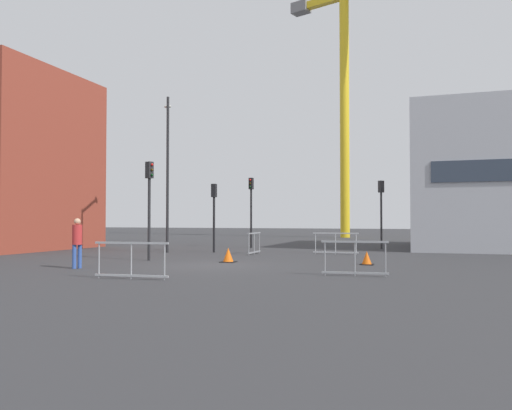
{
  "coord_description": "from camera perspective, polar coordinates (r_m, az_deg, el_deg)",
  "views": [
    {
      "loc": [
        7.6,
        -17.87,
        1.73
      ],
      "look_at": [
        0.0,
        5.19,
        2.42
      ],
      "focal_mm": 36.09,
      "sensor_mm": 36.0,
      "label": 1
    }
  ],
  "objects": [
    {
      "name": "brick_building",
      "position": [
        33.82,
        -26.21,
        4.31
      ],
      "size": [
        8.16,
        8.73,
        10.25
      ],
      "color": "brown",
      "rests_on": "ground"
    },
    {
      "name": "pedestrian_walking",
      "position": [
        19.29,
        -19.21,
        -3.6
      ],
      "size": [
        0.34,
        0.34,
        1.77
      ],
      "color": "#33519E",
      "rests_on": "ground"
    },
    {
      "name": "safety_barrier_left_run",
      "position": [
        25.72,
        -0.2,
        -4.23
      ],
      "size": [
        0.09,
        1.95,
        1.08
      ],
      "color": "gray",
      "rests_on": "ground"
    },
    {
      "name": "traffic_light_near",
      "position": [
        22.22,
        -11.74,
        1.16
      ],
      "size": [
        0.39,
        0.33,
        4.18
      ],
      "color": "#232326",
      "rests_on": "ground"
    },
    {
      "name": "traffic_light_median",
      "position": [
        31.54,
        -0.55,
        0.43
      ],
      "size": [
        0.25,
        0.37,
        4.29
      ],
      "color": "black",
      "rests_on": "ground"
    },
    {
      "name": "traffic_light_island",
      "position": [
        31.4,
        13.72,
        0.21
      ],
      "size": [
        0.37,
        0.37,
        4.04
      ],
      "color": "#2D2D30",
      "rests_on": "ground"
    },
    {
      "name": "traffic_cone_by_barrier",
      "position": [
        20.21,
        12.18,
        -5.83
      ],
      "size": [
        0.51,
        0.51,
        0.52
      ],
      "color": "black",
      "rests_on": "ground"
    },
    {
      "name": "safety_barrier_front",
      "position": [
        16.08,
        10.9,
        -5.76
      ],
      "size": [
        2.02,
        0.25,
        1.08
      ],
      "color": "gray",
      "rests_on": "ground"
    },
    {
      "name": "construction_crane",
      "position": [
        51.96,
        10.07,
        14.05
      ],
      "size": [
        15.68,
        6.29,
        24.13
      ],
      "color": "yellow",
      "rests_on": "ground"
    },
    {
      "name": "ground",
      "position": [
        19.5,
        -4.81,
        -6.71
      ],
      "size": [
        160.0,
        160.0,
        0.0
      ],
      "primitive_type": "plane",
      "color": "#333335"
    },
    {
      "name": "streetlamp_tall",
      "position": [
        27.81,
        -9.77,
        4.79
      ],
      "size": [
        1.16,
        1.8,
        8.22
      ],
      "color": "#232326",
      "rests_on": "ground"
    },
    {
      "name": "safety_barrier_mid_span",
      "position": [
        25.9,
        8.81,
        -4.19
      ],
      "size": [
        2.26,
        0.09,
        1.08
      ],
      "color": "#B2B5BA",
      "rests_on": "ground"
    },
    {
      "name": "traffic_light_corner",
      "position": [
        27.23,
        -4.67,
        -0.1
      ],
      "size": [
        0.25,
        0.38,
        3.61
      ],
      "color": "black",
      "rests_on": "ground"
    },
    {
      "name": "traffic_cone_orange",
      "position": [
        20.95,
        -3.1,
        -5.62
      ],
      "size": [
        0.58,
        0.58,
        0.59
      ],
      "color": "black",
      "rests_on": "ground"
    },
    {
      "name": "safety_barrier_rear",
      "position": [
        15.45,
        -13.66,
        -5.91
      ],
      "size": [
        2.32,
        0.25,
        1.08
      ],
      "color": "#9EA0A5",
      "rests_on": "ground"
    }
  ]
}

